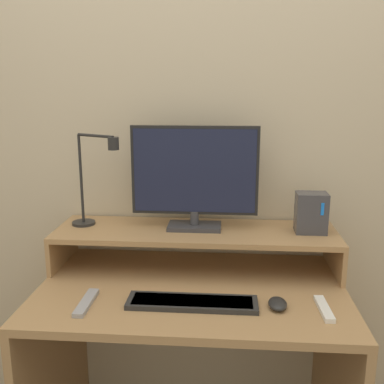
# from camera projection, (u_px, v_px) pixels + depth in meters

# --- Properties ---
(wall_back) EXTENTS (6.00, 0.05, 2.50)m
(wall_back) POSITION_uv_depth(u_px,v_px,m) (199.00, 148.00, 1.99)
(wall_back) COLOR beige
(wall_back) RESTS_ON ground_plane
(desk) EXTENTS (1.17, 0.72, 0.77)m
(desk) POSITION_uv_depth(u_px,v_px,m) (192.00, 340.00, 1.77)
(desk) COLOR #A87F51
(desk) RESTS_ON ground_plane
(monitor_shelf) EXTENTS (1.17, 0.33, 0.16)m
(monitor_shelf) POSITION_uv_depth(u_px,v_px,m) (196.00, 235.00, 1.88)
(monitor_shelf) COLOR #A87F51
(monitor_shelf) RESTS_ON desk
(monitor) EXTENTS (0.52, 0.12, 0.43)m
(monitor) POSITION_uv_depth(u_px,v_px,m) (195.00, 176.00, 1.83)
(monitor) COLOR #38383D
(monitor) RESTS_ON monitor_shelf
(desk_lamp) EXTENTS (0.24, 0.16, 0.39)m
(desk_lamp) POSITION_uv_depth(u_px,v_px,m) (93.00, 182.00, 1.86)
(desk_lamp) COLOR black
(desk_lamp) RESTS_ON monitor_shelf
(router_dock) EXTENTS (0.12, 0.09, 0.17)m
(router_dock) POSITION_uv_depth(u_px,v_px,m) (311.00, 213.00, 1.82)
(router_dock) COLOR #3D3D42
(router_dock) RESTS_ON monitor_shelf
(keyboard) EXTENTS (0.46, 0.12, 0.02)m
(keyboard) POSITION_uv_depth(u_px,v_px,m) (192.00, 302.00, 1.57)
(keyboard) COLOR #282828
(keyboard) RESTS_ON desk
(mouse) EXTENTS (0.06, 0.09, 0.03)m
(mouse) POSITION_uv_depth(u_px,v_px,m) (278.00, 304.00, 1.55)
(mouse) COLOR black
(mouse) RESTS_ON desk
(remote_control) EXTENTS (0.04, 0.19, 0.02)m
(remote_control) POSITION_uv_depth(u_px,v_px,m) (86.00, 303.00, 1.57)
(remote_control) COLOR #99999E
(remote_control) RESTS_ON desk
(remote_secondary) EXTENTS (0.04, 0.17, 0.02)m
(remote_secondary) POSITION_uv_depth(u_px,v_px,m) (324.00, 309.00, 1.53)
(remote_secondary) COLOR white
(remote_secondary) RESTS_ON desk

